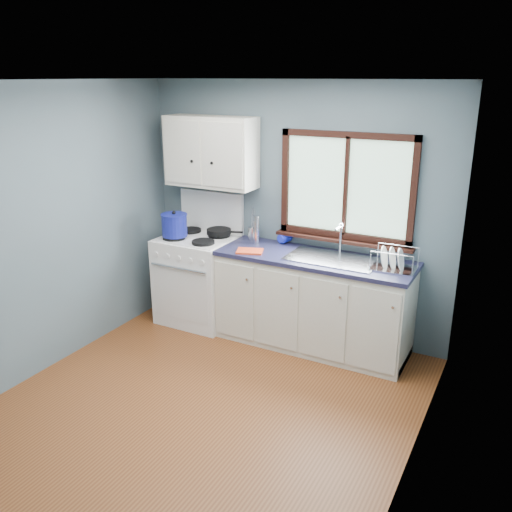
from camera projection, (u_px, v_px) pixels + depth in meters
The scene contains 18 objects.
floor at pixel (197, 414), 4.27m from camera, with size 3.20×3.60×0.02m, color brown.
ceiling at pixel (183, 79), 3.47m from camera, with size 3.20×3.60×0.02m, color white.
wall_back at pixel (294, 211), 5.39m from camera, with size 3.20×0.02×2.50m, color #516269.
wall_left at pixel (34, 234), 4.59m from camera, with size 0.02×3.60×2.50m, color #516269.
wall_right at pixel (419, 306), 3.16m from camera, with size 0.02×3.60×2.50m, color #516269.
gas_range at pixel (198, 276), 5.77m from camera, with size 0.76×0.69×1.36m.
base_cabinets at pixel (312, 306), 5.23m from camera, with size 1.85×0.60×0.88m.
countertop at pixel (314, 258), 5.08m from camera, with size 1.89×0.64×0.04m, color #171831.
sink at pixel (332, 265), 5.01m from camera, with size 0.84×0.46×0.44m.
window at pixel (346, 194), 5.05m from camera, with size 1.36×0.10×1.03m.
upper_cabinets at pixel (211, 152), 5.44m from camera, with size 0.95×0.35×0.70m.
skillet at pixel (219, 231), 5.64m from camera, with size 0.40×0.32×0.05m.
stockpot at pixel (174, 225), 5.54m from camera, with size 0.32×0.32×0.26m.
utensil_crock at pixel (253, 233), 5.57m from camera, with size 0.14×0.14×0.34m.
thermos at pixel (256, 230), 5.40m from camera, with size 0.07×0.07×0.29m, color silver.
soap_bottle at pixel (280, 231), 5.39m from camera, with size 0.11×0.11×0.28m, color #1725CA.
dish_towel at pixel (250, 251), 5.19m from camera, with size 0.25×0.18×0.02m, color #E8451F.
dish_rack at pixel (393, 263), 4.72m from camera, with size 0.39×0.30×0.20m.
Camera 1 is at (2.13, -3.01, 2.53)m, focal length 38.00 mm.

